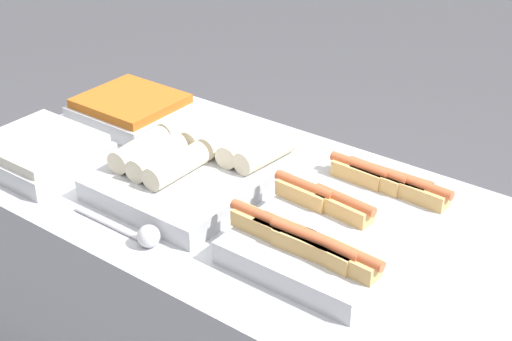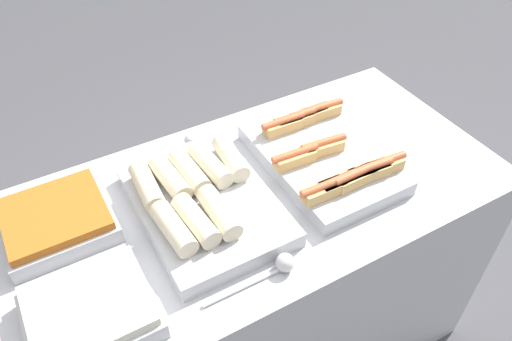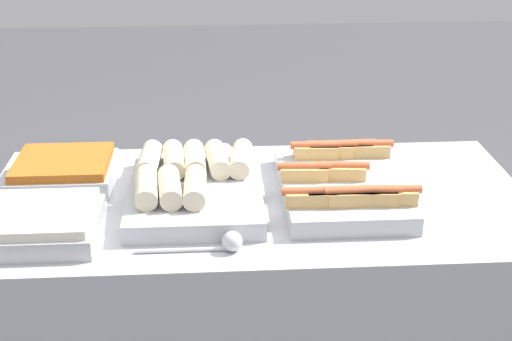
{
  "view_description": "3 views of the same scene",
  "coord_description": "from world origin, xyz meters",
  "px_view_note": "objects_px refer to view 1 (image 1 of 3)",
  "views": [
    {
      "loc": [
        0.82,
        -1.11,
        1.74
      ],
      "look_at": [
        -0.01,
        0.0,
        0.95
      ],
      "focal_mm": 50.0,
      "sensor_mm": 36.0,
      "label": 1
    },
    {
      "loc": [
        -0.51,
        -0.89,
        1.89
      ],
      "look_at": [
        -0.01,
        0.0,
        0.95
      ],
      "focal_mm": 35.0,
      "sensor_mm": 36.0,
      "label": 2
    },
    {
      "loc": [
        -0.11,
        -1.72,
        1.72
      ],
      "look_at": [
        -0.01,
        0.0,
        0.95
      ],
      "focal_mm": 50.0,
      "sensor_mm": 36.0,
      "label": 3
    }
  ],
  "objects_px": {
    "tray_side_back": "(131,109)",
    "serving_spoon_far": "(289,138)",
    "tray_side_front": "(41,152)",
    "serving_spoon_near": "(142,234)",
    "tray_wraps": "(202,162)",
    "tray_hotdogs": "(342,221)"
  },
  "relations": [
    {
      "from": "tray_side_back",
      "to": "serving_spoon_far",
      "type": "relative_size",
      "value": 1.16
    },
    {
      "from": "tray_side_front",
      "to": "serving_spoon_near",
      "type": "xyz_separation_m",
      "value": [
        0.44,
        -0.09,
        -0.01
      ]
    },
    {
      "from": "tray_wraps",
      "to": "tray_side_back",
      "type": "height_order",
      "value": "tray_wraps"
    },
    {
      "from": "tray_wraps",
      "to": "serving_spoon_far",
      "type": "bearing_deg",
      "value": 74.55
    },
    {
      "from": "tray_wraps",
      "to": "serving_spoon_near",
      "type": "xyz_separation_m",
      "value": [
        0.08,
        -0.28,
        -0.02
      ]
    },
    {
      "from": "tray_side_front",
      "to": "serving_spoon_near",
      "type": "bearing_deg",
      "value": -11.99
    },
    {
      "from": "tray_wraps",
      "to": "serving_spoon_far",
      "type": "distance_m",
      "value": 0.28
    },
    {
      "from": "tray_hotdogs",
      "to": "tray_side_front",
      "type": "height_order",
      "value": "tray_hotdogs"
    },
    {
      "from": "serving_spoon_near",
      "to": "serving_spoon_far",
      "type": "height_order",
      "value": "same"
    },
    {
      "from": "tray_side_front",
      "to": "serving_spoon_far",
      "type": "bearing_deg",
      "value": 46.28
    },
    {
      "from": "tray_side_back",
      "to": "tray_side_front",
      "type": "bearing_deg",
      "value": -90.0
    },
    {
      "from": "tray_wraps",
      "to": "serving_spoon_far",
      "type": "xyz_separation_m",
      "value": [
        0.07,
        0.27,
        -0.02
      ]
    },
    {
      "from": "tray_side_front",
      "to": "tray_side_back",
      "type": "distance_m",
      "value": 0.31
    },
    {
      "from": "tray_hotdogs",
      "to": "tray_side_front",
      "type": "relative_size",
      "value": 1.74
    },
    {
      "from": "tray_wraps",
      "to": "tray_hotdogs",
      "type": "bearing_deg",
      "value": -1.7
    },
    {
      "from": "tray_wraps",
      "to": "tray_side_back",
      "type": "relative_size",
      "value": 1.75
    },
    {
      "from": "tray_hotdogs",
      "to": "serving_spoon_far",
      "type": "relative_size",
      "value": 2.02
    },
    {
      "from": "tray_side_front",
      "to": "serving_spoon_far",
      "type": "xyz_separation_m",
      "value": [
        0.44,
        0.46,
        -0.01
      ]
    },
    {
      "from": "tray_hotdogs",
      "to": "serving_spoon_far",
      "type": "height_order",
      "value": "tray_hotdogs"
    },
    {
      "from": "tray_side_front",
      "to": "tray_side_back",
      "type": "height_order",
      "value": "same"
    },
    {
      "from": "tray_wraps",
      "to": "serving_spoon_near",
      "type": "distance_m",
      "value": 0.29
    },
    {
      "from": "tray_side_front",
      "to": "tray_wraps",
      "type": "bearing_deg",
      "value": 27.55
    }
  ]
}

